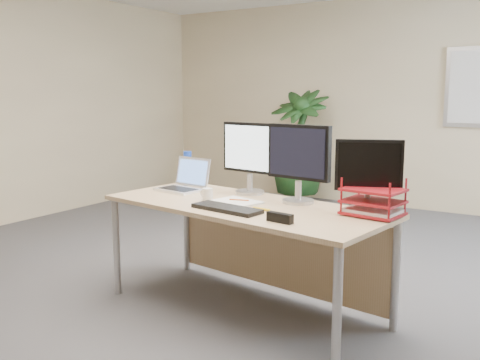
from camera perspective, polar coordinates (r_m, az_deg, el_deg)
The scene contains 16 objects.
floor at distance 3.80m, azimuth -0.94°, elevation -13.67°, with size 8.00×8.00×0.00m, color #45454A.
back_wall at distance 7.20m, azimuth 16.66°, elevation 7.84°, with size 7.00×0.04×2.70m, color #C3B08A.
desk at distance 3.69m, azimuth 1.50°, elevation -4.71°, with size 2.05×1.09×0.75m.
floor_plant at distance 7.20m, azimuth 6.26°, elevation 3.38°, with size 0.84×0.84×1.50m, color #153B19.
monitor_left at distance 3.89m, azimuth 1.04°, elevation 2.87°, with size 0.47×0.21×0.52m.
monitor_right at distance 3.58m, azimuth 6.27°, elevation 2.31°, with size 0.47×0.21×0.53m.
monitor_dark at distance 3.36m, azimuth 13.56°, elevation 0.93°, with size 0.39×0.19×0.45m.
laptop at distance 4.10m, azimuth -5.90°, elevation -0.23°, with size 0.37×0.34×0.24m.
keyboard at distance 3.37m, azimuth -1.43°, elevation -3.05°, with size 0.48×0.16×0.03m, color black.
coffee_mug at distance 3.70m, azimuth -3.51°, elevation -1.51°, with size 0.11×0.07×0.08m.
spiral_notebook at distance 3.61m, azimuth -0.35°, elevation -2.34°, with size 0.30×0.23×0.01m, color silver.
orange_pen at distance 3.62m, azimuth -0.10°, elevation -2.13°, with size 0.01×0.01×0.14m, color #CA5416.
yellow_highlighter at distance 3.38m, azimuth 2.30°, elevation -3.11°, with size 0.02×0.02×0.12m, color yellow.
water_bottle at distance 4.30m, azimuth -5.60°, elevation 1.18°, with size 0.07×0.07×0.27m.
letter_tray at distance 3.32m, azimuth 14.00°, elevation -2.48°, with size 0.37×0.30×0.16m.
stapler at distance 3.07m, azimuth 4.28°, elevation -4.03°, with size 0.16×0.04×0.05m, color black.
Camera 1 is at (1.89, -2.94, 1.48)m, focal length 40.00 mm.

